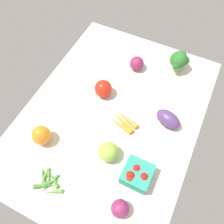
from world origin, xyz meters
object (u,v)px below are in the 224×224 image
at_px(heirloom_tomato_green, 108,152).
at_px(red_onion_center, 120,209).
at_px(carrot_bunch, 123,121).
at_px(bell_pepper_orange, 41,135).
at_px(red_onion_near_basket, 137,63).
at_px(bell_pepper_red, 103,89).
at_px(okra_pile, 48,182).
at_px(broccoli_head, 179,60).
at_px(eggplant, 168,119).
at_px(berry_basket, 137,174).

bearing_deg(heirloom_tomato_green, red_onion_center, 37.56).
xyz_separation_m(carrot_bunch, bell_pepper_orange, (0.22, -0.27, 0.03)).
distance_m(red_onion_near_basket, red_onion_center, 0.69).
relative_size(heirloom_tomato_green, bell_pepper_red, 0.98).
xyz_separation_m(red_onion_near_basket, bell_pepper_red, (0.22, -0.08, 0.01)).
bearing_deg(okra_pile, broccoli_head, 160.94).
bearing_deg(bell_pepper_red, broccoli_head, 138.73).
height_order(heirloom_tomato_green, red_onion_near_basket, heirloom_tomato_green).
height_order(carrot_bunch, eggplant, eggplant).
height_order(bell_pepper_orange, bell_pepper_red, bell_pepper_orange).
relative_size(carrot_bunch, bell_pepper_red, 1.70).
relative_size(carrot_bunch, red_onion_center, 2.19).
bearing_deg(carrot_bunch, eggplant, 115.22).
relative_size(carrot_bunch, eggplant, 1.26).
bearing_deg(carrot_bunch, red_onion_near_basket, -167.65).
bearing_deg(red_onion_near_basket, eggplant, 46.36).
relative_size(heirloom_tomato_green, red_onion_near_basket, 1.16).
height_order(heirloom_tomato_green, red_onion_center, heirloom_tomato_green).
xyz_separation_m(carrot_bunch, eggplant, (-0.08, 0.18, 0.02)).
bearing_deg(carrot_bunch, bell_pepper_red, -124.30).
relative_size(bell_pepper_orange, bell_pepper_red, 1.08).
height_order(bell_pepper_orange, red_onion_center, bell_pepper_orange).
bearing_deg(broccoli_head, heirloom_tomato_green, -10.57).
xyz_separation_m(red_onion_near_basket, eggplant, (0.23, 0.25, -0.00)).
xyz_separation_m(carrot_bunch, bell_pepper_red, (-0.10, -0.15, 0.03)).
distance_m(carrot_bunch, red_onion_near_basket, 0.33).
height_order(heirloom_tomato_green, bell_pepper_red, bell_pepper_red).
bearing_deg(bell_pepper_red, red_onion_near_basket, 160.32).
height_order(heirloom_tomato_green, eggplant, heirloom_tomato_green).
xyz_separation_m(berry_basket, broccoli_head, (-0.60, -0.03, 0.03)).
relative_size(bell_pepper_orange, okra_pile, 0.65).
height_order(eggplant, okra_pile, eggplant).
bearing_deg(bell_pepper_orange, broccoli_head, 148.47).
distance_m(bell_pepper_orange, broccoli_head, 0.73).
bearing_deg(red_onion_near_basket, carrot_bunch, 12.35).
height_order(eggplant, bell_pepper_red, bell_pepper_red).
bearing_deg(bell_pepper_red, eggplant, 86.93).
height_order(red_onion_near_basket, red_onion_center, red_onion_near_basket).
bearing_deg(red_onion_near_basket, heirloom_tomato_green, 9.43).
bearing_deg(heirloom_tomato_green, carrot_bunch, -176.28).
bearing_deg(berry_basket, carrot_bunch, -143.35).
relative_size(red_onion_near_basket, berry_basket, 0.66).
distance_m(eggplant, bell_pepper_red, 0.32).
bearing_deg(broccoli_head, bell_pepper_red, -41.27).
relative_size(red_onion_near_basket, eggplant, 0.62).
bearing_deg(broccoli_head, berry_basket, 2.95).
distance_m(carrot_bunch, broccoli_head, 0.42).
height_order(carrot_bunch, broccoli_head, broccoli_head).
bearing_deg(okra_pile, heirloom_tomato_green, 141.64).
xyz_separation_m(eggplant, okra_pile, (0.45, -0.33, -0.03)).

